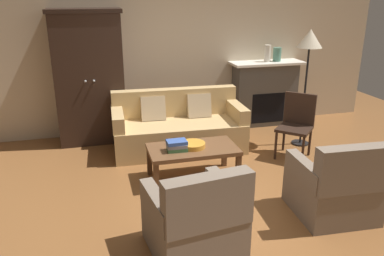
% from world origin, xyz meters
% --- Properties ---
extents(ground_plane, '(9.60, 9.60, 0.00)m').
position_xyz_m(ground_plane, '(0.00, 0.00, 0.00)').
color(ground_plane, brown).
extents(back_wall, '(7.20, 0.10, 2.80)m').
position_xyz_m(back_wall, '(0.00, 2.55, 1.40)').
color(back_wall, beige).
rests_on(back_wall, ground).
extents(fireplace, '(1.26, 0.48, 1.12)m').
position_xyz_m(fireplace, '(1.55, 2.30, 0.57)').
color(fireplace, '#4C4947').
rests_on(fireplace, ground).
extents(armoire, '(1.06, 0.57, 2.02)m').
position_xyz_m(armoire, '(-1.40, 2.22, 1.01)').
color(armoire, black).
rests_on(armoire, ground).
extents(couch, '(1.95, 0.93, 0.86)m').
position_xyz_m(couch, '(-0.18, 1.54, 0.32)').
color(couch, tan).
rests_on(couch, ground).
extents(coffee_table, '(1.10, 0.60, 0.42)m').
position_xyz_m(coffee_table, '(-0.23, 0.52, 0.37)').
color(coffee_table, brown).
rests_on(coffee_table, ground).
extents(fruit_bowl, '(0.31, 0.31, 0.06)m').
position_xyz_m(fruit_bowl, '(-0.23, 0.53, 0.45)').
color(fruit_bowl, orange).
rests_on(fruit_bowl, coffee_table).
extents(book_stack, '(0.25, 0.18, 0.13)m').
position_xyz_m(book_stack, '(-0.44, 0.47, 0.49)').
color(book_stack, '#427A4C').
rests_on(book_stack, coffee_table).
extents(mantel_vase_cream, '(0.11, 0.11, 0.28)m').
position_xyz_m(mantel_vase_cream, '(1.55, 2.28, 1.26)').
color(mantel_vase_cream, beige).
rests_on(mantel_vase_cream, fireplace).
extents(mantel_vase_jade, '(0.14, 0.14, 0.23)m').
position_xyz_m(mantel_vase_jade, '(1.73, 2.28, 1.24)').
color(mantel_vase_jade, slate).
rests_on(mantel_vase_jade, fireplace).
extents(armchair_near_left, '(0.87, 0.86, 0.88)m').
position_xyz_m(armchair_near_left, '(-0.59, -0.92, 0.32)').
color(armchair_near_left, '#756656').
rests_on(armchair_near_left, ground).
extents(armchair_near_right, '(0.82, 0.81, 0.88)m').
position_xyz_m(armchair_near_right, '(0.98, -0.69, 0.32)').
color(armchair_near_right, '#756656').
rests_on(armchair_near_right, ground).
extents(side_chair_wooden, '(0.62, 0.62, 0.90)m').
position_xyz_m(side_chair_wooden, '(1.38, 0.86, 0.51)').
color(side_chair_wooden, black).
rests_on(side_chair_wooden, ground).
extents(floor_lamp, '(0.36, 0.36, 1.75)m').
position_xyz_m(floor_lamp, '(1.70, 1.24, 1.51)').
color(floor_lamp, black).
rests_on(floor_lamp, ground).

